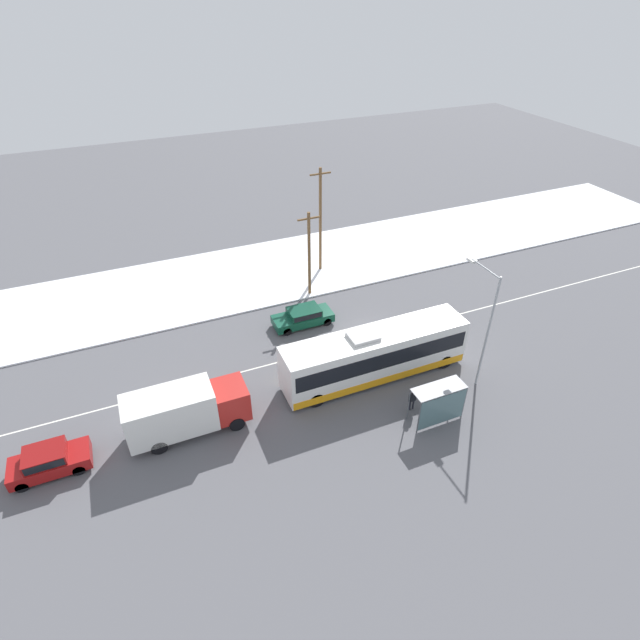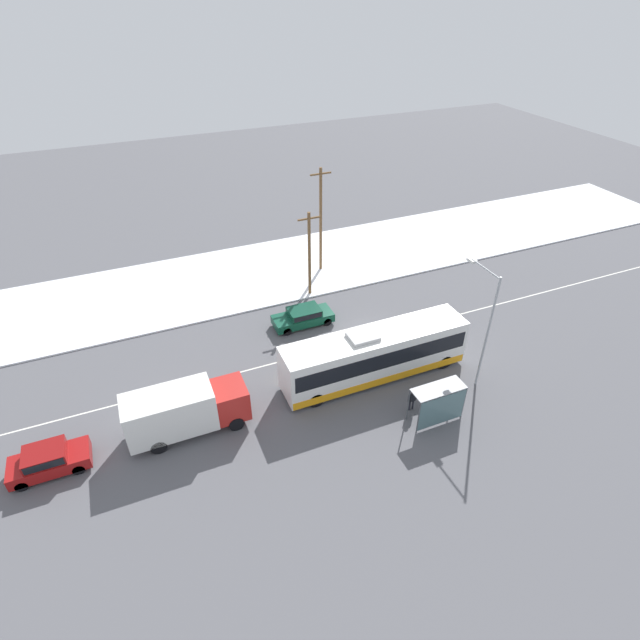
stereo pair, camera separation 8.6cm
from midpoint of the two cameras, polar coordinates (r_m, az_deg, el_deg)
The scene contains 12 objects.
ground_plane at distance 36.44m, azimuth 5.81°, elevation -2.06°, with size 120.00×120.00×0.00m, color #56565B.
snow_lot at distance 45.71m, azimuth -1.32°, elevation 6.54°, with size 80.00×11.02×0.12m.
lane_marking_center at distance 36.44m, azimuth 5.81°, elevation -2.06°, with size 60.00×0.12×0.00m.
city_bus at distance 32.17m, azimuth 6.33°, elevation -3.95°, with size 12.28×2.57×3.58m.
box_truck at distance 29.47m, azimuth -15.18°, elevation -9.85°, with size 6.81×2.30×3.01m.
sedan_car at distance 37.23m, azimuth -1.85°, elevation 0.47°, with size 4.50×1.80×1.37m.
parked_car_near_truck at distance 30.72m, azimuth -28.59°, elevation -13.83°, with size 4.01×1.80×1.53m.
pedestrian_at_stop at distance 30.64m, azimuth 10.59°, elevation -8.70°, with size 0.58×0.26×1.61m.
bus_shelter at distance 29.77m, azimuth 13.62°, elevation -8.94°, with size 3.16×1.20×2.40m.
streetlamp at distance 31.36m, azimuth 18.37°, elevation 0.51°, with size 0.36×2.91×7.95m.
utility_pole_roadside at distance 39.34m, azimuth -1.16°, elevation 7.64°, with size 1.80×0.24×7.17m.
utility_pole_snowlot at distance 42.60m, azimuth 0.14°, elevation 11.40°, with size 1.80×0.24×9.18m.
Camera 2 is at (-14.56, -25.22, 21.89)m, focal length 28.00 mm.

